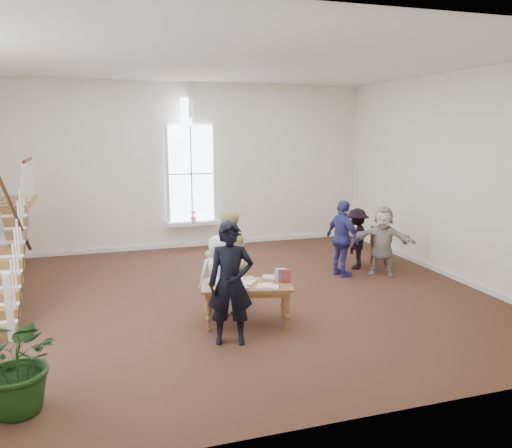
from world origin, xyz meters
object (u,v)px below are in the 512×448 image
object	(u,v)px
library_table	(247,288)
police_officer	(231,283)
woman_cluster_c	(383,241)
side_chair	(379,244)
woman_cluster_b	(357,239)
person_yellow	(228,257)
floor_plant	(20,362)
elderly_woman	(219,275)
woman_cluster_a	(343,238)

from	to	relation	value
library_table	police_officer	xyz separation A→B (m)	(-0.46, -0.65, 0.33)
woman_cluster_c	library_table	bearing A→B (deg)	-115.17
library_table	side_chair	size ratio (longest dim) A/B	1.79
police_officer	woman_cluster_b	xyz separation A→B (m)	(3.88, 3.15, -0.24)
police_officer	person_yellow	bearing A→B (deg)	91.78
library_table	floor_plant	world-z (taller)	floor_plant
woman_cluster_b	woman_cluster_c	distance (m)	0.72
police_officer	elderly_woman	xyz separation A→B (m)	(0.10, 1.25, -0.24)
library_table	police_officer	world-z (taller)	police_officer
person_yellow	floor_plant	distance (m)	4.34
library_table	person_yellow	world-z (taller)	person_yellow
floor_plant	person_yellow	bearing A→B (deg)	41.78
library_table	side_chair	world-z (taller)	side_chair
library_table	elderly_woman	world-z (taller)	elderly_woman
library_table	woman_cluster_c	world-z (taller)	woman_cluster_c
library_table	woman_cluster_a	bearing A→B (deg)	49.11
woman_cluster_c	side_chair	world-z (taller)	woman_cluster_c
elderly_woman	floor_plant	bearing A→B (deg)	41.06
police_officer	woman_cluster_b	size ratio (longest dim) A/B	1.33
library_table	woman_cluster_b	distance (m)	4.24
person_yellow	floor_plant	xyz separation A→B (m)	(-3.23, -2.89, -0.28)
library_table	floor_plant	distance (m)	3.74
woman_cluster_a	side_chair	world-z (taller)	woman_cluster_a
woman_cluster_b	person_yellow	bearing A→B (deg)	-30.56
person_yellow	woman_cluster_a	bearing A→B (deg)	-158.43
police_officer	side_chair	xyz separation A→B (m)	(4.60, 3.34, -0.45)
library_table	woman_cluster_c	distance (m)	4.16
woman_cluster_b	police_officer	bearing A→B (deg)	-13.41
person_yellow	side_chair	distance (m)	4.51
floor_plant	side_chair	xyz separation A→B (m)	(7.43, 4.48, -0.11)
side_chair	police_officer	bearing A→B (deg)	-119.52
elderly_woman	woman_cluster_a	distance (m)	3.50
police_officer	elderly_woman	distance (m)	1.28
police_officer	person_yellow	distance (m)	1.80
library_table	person_yellow	size ratio (longest dim) A/B	0.91
woman_cluster_a	floor_plant	world-z (taller)	woman_cluster_a
person_yellow	woman_cluster_c	distance (m)	3.85
woman_cluster_b	woman_cluster_c	bearing A→B (deg)	62.28
elderly_woman	woman_cluster_b	distance (m)	4.23
elderly_woman	police_officer	bearing A→B (deg)	87.34
person_yellow	floor_plant	size ratio (longest dim) A/B	1.45
library_table	woman_cluster_b	world-z (taller)	woman_cluster_b
person_yellow	side_chair	xyz separation A→B (m)	(4.20, 1.59, -0.40)
elderly_woman	library_table	bearing A→B (deg)	122.67
police_officer	elderly_woman	world-z (taller)	police_officer
person_yellow	woman_cluster_c	xyz separation A→B (m)	(3.78, 0.75, -0.11)
elderly_woman	woman_cluster_c	distance (m)	4.27
police_officer	woman_cluster_c	xyz separation A→B (m)	(4.18, 2.50, -0.17)
woman_cluster_c	woman_cluster_b	bearing A→B (deg)	153.19
library_table	woman_cluster_c	size ratio (longest dim) A/B	1.04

